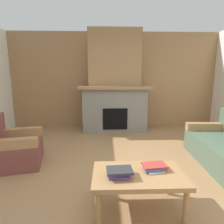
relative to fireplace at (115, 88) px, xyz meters
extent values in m
plane|color=#9E754C|center=(0.00, -2.62, -1.16)|extent=(9.00, 9.00, 0.00)
cube|color=#997047|center=(0.00, 0.38, 0.19)|extent=(6.00, 0.12, 2.70)
cube|color=gray|center=(0.00, -0.03, -0.59)|extent=(1.70, 0.70, 1.15)
cube|color=black|center=(0.00, -0.36, -0.78)|extent=(0.64, 0.08, 0.56)
cube|color=#997047|center=(0.00, -0.08, 0.03)|extent=(1.90, 0.82, 0.08)
cube|color=#997047|center=(0.00, 0.07, 0.80)|extent=(1.40, 0.50, 1.47)
cube|color=#A87A4C|center=(1.82, -1.55, -0.69)|extent=(0.85, 0.20, 0.15)
cube|color=brown|center=(-1.74, -2.13, -0.96)|extent=(0.91, 0.91, 0.40)
cube|color=#A87A4C|center=(-1.67, -2.43, -0.69)|extent=(0.77, 0.31, 0.15)
cube|color=#A87A4C|center=(-1.81, -1.83, -0.69)|extent=(0.77, 0.31, 0.15)
cube|color=#A87A4C|center=(0.11, -3.26, -0.76)|extent=(1.00, 0.60, 0.05)
cylinder|color=#A87A4C|center=(-0.33, -3.50, -0.97)|extent=(0.06, 0.06, 0.38)
cylinder|color=#A87A4C|center=(0.55, -3.50, -0.97)|extent=(0.06, 0.06, 0.38)
cylinder|color=#A87A4C|center=(-0.33, -3.02, -0.97)|extent=(0.06, 0.06, 0.38)
cylinder|color=#A87A4C|center=(0.55, -3.02, -0.97)|extent=(0.06, 0.06, 0.38)
cube|color=#7A3D84|center=(-0.10, -3.33, -0.72)|extent=(0.22, 0.15, 0.03)
cube|color=#335699|center=(-0.12, -3.31, -0.69)|extent=(0.23, 0.19, 0.03)
cube|color=#2D2D33|center=(-0.10, -3.33, -0.66)|extent=(0.29, 0.21, 0.02)
cube|color=beige|center=(0.29, -3.19, -0.72)|extent=(0.23, 0.25, 0.02)
cube|color=#335699|center=(0.28, -3.21, -0.70)|extent=(0.21, 0.17, 0.02)
cube|color=#B23833|center=(0.31, -3.19, -0.68)|extent=(0.29, 0.20, 0.02)
camera|label=1|loc=(-0.24, -5.13, 0.30)|focal=29.83mm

